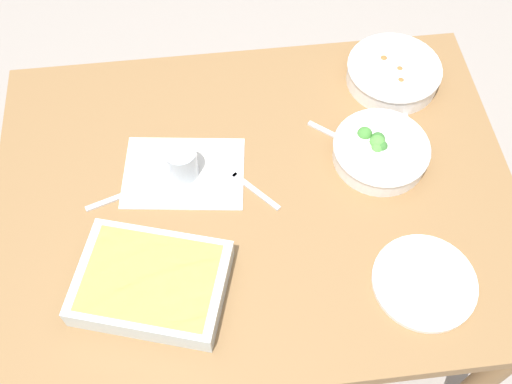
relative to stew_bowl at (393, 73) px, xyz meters
name	(u,v)px	position (x,y,z in m)	size (l,w,h in m)	color
ground_plane	(256,309)	(-0.39, -0.30, -0.77)	(6.00, 6.00, 0.00)	#9E9389
dining_table	(256,212)	(-0.39, -0.30, -0.12)	(1.20, 0.90, 0.74)	olive
placemat	(184,173)	(-0.55, -0.23, -0.03)	(0.28, 0.20, 0.00)	silver
stew_bowl	(393,73)	(0.00, 0.00, 0.00)	(0.24, 0.24, 0.06)	white
broccoli_bowl	(380,150)	(-0.09, -0.24, 0.00)	(0.23, 0.23, 0.07)	white
baking_dish	(151,282)	(-0.63, -0.51, 0.00)	(0.35, 0.30, 0.06)	silver
drink_cup	(182,164)	(-0.55, -0.23, 0.01)	(0.07, 0.07, 0.08)	#B2BCC6
side_plate	(424,282)	(-0.06, -0.56, -0.03)	(0.22, 0.22, 0.01)	white
spoon_by_stew	(401,104)	(0.00, -0.08, -0.03)	(0.03, 0.18, 0.01)	silver
spoon_by_broccoli	(349,142)	(-0.15, -0.19, -0.03)	(0.15, 0.13, 0.01)	silver
spoon_spare	(133,191)	(-0.67, -0.26, -0.03)	(0.17, 0.07, 0.01)	silver
fork_on_table	(245,183)	(-0.41, -0.27, -0.03)	(0.13, 0.14, 0.01)	silver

